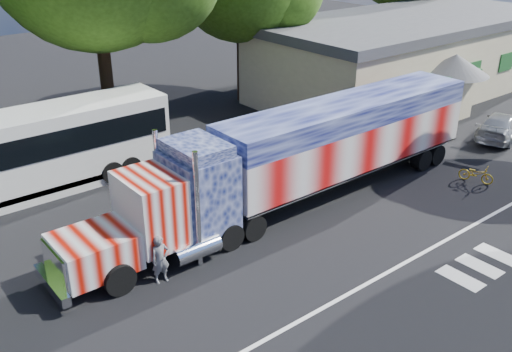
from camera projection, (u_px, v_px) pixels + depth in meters
ground at (306, 248)px, 21.48m from camera, size 100.00×100.00×0.00m
lane_markings at (416, 276)px, 19.78m from camera, size 30.00×2.67×0.01m
semi_truck at (306, 153)px, 24.03m from camera, size 20.58×3.25×4.39m
coach_bus at (30, 153)px, 25.04m from camera, size 12.66×2.95×3.68m
hall_building at (409, 55)px, 39.41m from camera, size 22.40×12.80×5.20m
parked_car at (502, 126)px, 31.79m from camera, size 5.19×3.21×1.40m
woman at (160, 259)px, 19.15m from camera, size 0.67×0.47×1.76m
bicycle at (476, 174)px, 26.59m from camera, size 1.03×1.67×0.83m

